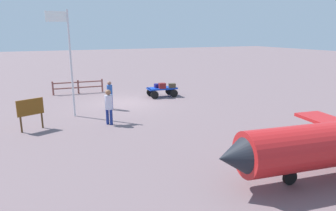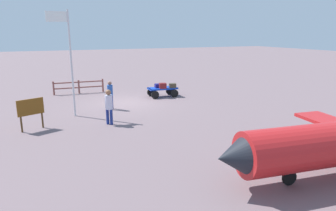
{
  "view_description": "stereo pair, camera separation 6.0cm",
  "coord_description": "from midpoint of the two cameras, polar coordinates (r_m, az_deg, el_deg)",
  "views": [
    {
      "loc": [
        4.92,
        17.79,
        4.33
      ],
      "look_at": [
        -0.25,
        6.0,
        1.17
      ],
      "focal_mm": 32.05,
      "sensor_mm": 36.0,
      "label": 1
    },
    {
      "loc": [
        4.87,
        17.81,
        4.33
      ],
      "look_at": [
        -0.25,
        6.0,
        1.17
      ],
      "focal_mm": 32.05,
      "sensor_mm": 36.0,
      "label": 2
    }
  ],
  "objects": [
    {
      "name": "ground_plane",
      "position": [
        18.96,
        -7.83,
        0.46
      ],
      "size": [
        120.0,
        120.0,
        0.0
      ],
      "primitive_type": "plane",
      "color": "slate"
    },
    {
      "name": "luggage_cart",
      "position": [
        20.58,
        -1.01,
        2.92
      ],
      "size": [
        2.03,
        1.16,
        0.63
      ],
      "color": "#0F34AD",
      "rests_on": "ground"
    },
    {
      "name": "suitcase_maroon",
      "position": [
        20.58,
        -1.61,
        3.81
      ],
      "size": [
        0.61,
        0.43,
        0.26
      ],
      "color": "navy",
      "rests_on": "luggage_cart"
    },
    {
      "name": "suitcase_navy",
      "position": [
        20.24,
        -0.93,
        3.78
      ],
      "size": [
        0.5,
        0.44,
        0.36
      ],
      "color": "maroon",
      "rests_on": "luggage_cart"
    },
    {
      "name": "suitcase_grey",
      "position": [
        20.51,
        0.96,
        3.82
      ],
      "size": [
        0.54,
        0.47,
        0.29
      ],
      "color": "#3F3626",
      "rests_on": "luggage_cart"
    },
    {
      "name": "worker_lead",
      "position": [
        14.49,
        -11.07,
        0.26
      ],
      "size": [
        0.5,
        0.5,
        1.7
      ],
      "color": "navy",
      "rests_on": "ground"
    },
    {
      "name": "worker_trailing",
      "position": [
        17.42,
        -10.85,
        2.31
      ],
      "size": [
        0.43,
        0.43,
        1.63
      ],
      "color": "navy",
      "rests_on": "ground"
    },
    {
      "name": "flagpole",
      "position": [
        16.12,
        -18.33,
        9.13
      ],
      "size": [
        1.08,
        0.1,
        5.42
      ],
      "color": "silver",
      "rests_on": "ground"
    },
    {
      "name": "signboard",
      "position": [
        14.73,
        -24.54,
        -0.67
      ],
      "size": [
        1.11,
        0.49,
        1.44
      ],
      "color": "#4C3319",
      "rests_on": "ground"
    },
    {
      "name": "wooden_fence",
      "position": [
        22.57,
        -16.52,
        3.61
      ],
      "size": [
        3.54,
        0.28,
        0.98
      ],
      "color": "brown",
      "rests_on": "ground"
    }
  ]
}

